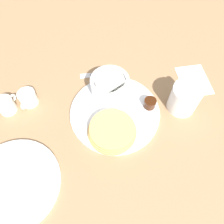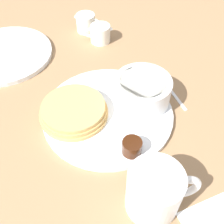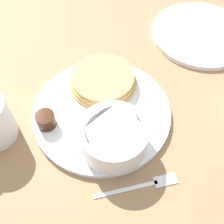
# 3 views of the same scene
# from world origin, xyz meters

# --- Properties ---
(ground_plane) EXTENTS (4.00, 4.00, 0.00)m
(ground_plane) POSITION_xyz_m (0.00, 0.00, 0.00)
(ground_plane) COLOR #93704C
(plate) EXTENTS (0.28, 0.28, 0.01)m
(plate) POSITION_xyz_m (0.00, 0.00, 0.01)
(plate) COLOR white
(plate) RESTS_ON ground_plane
(pancake_stack) EXTENTS (0.15, 0.15, 0.03)m
(pancake_stack) POSITION_xyz_m (-0.07, 0.03, 0.03)
(pancake_stack) COLOR tan
(pancake_stack) RESTS_ON plate
(bowl) EXTENTS (0.12, 0.12, 0.06)m
(bowl) POSITION_xyz_m (0.08, -0.01, 0.04)
(bowl) COLOR white
(bowl) RESTS_ON plate
(syrup_cup) EXTENTS (0.04, 0.04, 0.03)m
(syrup_cup) POSITION_xyz_m (-0.01, -0.11, 0.03)
(syrup_cup) COLOR #38190A
(syrup_cup) RESTS_ON plate
(butter_ramekin) EXTENTS (0.05, 0.05, 0.04)m
(butter_ramekin) POSITION_xyz_m (0.10, -0.02, 0.03)
(butter_ramekin) COLOR white
(butter_ramekin) RESTS_ON plate
(fork) EXTENTS (0.03, 0.15, 0.00)m
(fork) POSITION_xyz_m (0.17, 0.02, 0.00)
(fork) COLOR silver
(fork) RESTS_ON ground_plane
(far_plate) EXTENTS (0.25, 0.25, 0.01)m
(far_plate) POSITION_xyz_m (-0.14, 0.32, 0.01)
(far_plate) COLOR white
(far_plate) RESTS_ON ground_plane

